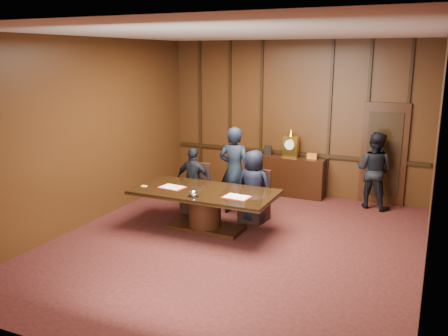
# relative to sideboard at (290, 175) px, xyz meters

# --- Properties ---
(room) EXTENTS (7.00, 7.04, 3.50)m
(room) POSITION_rel_sideboard_xyz_m (0.07, -3.12, 1.24)
(room) COLOR black
(room) RESTS_ON ground
(sideboard) EXTENTS (1.60, 0.45, 1.54)m
(sideboard) POSITION_rel_sideboard_xyz_m (0.00, 0.00, 0.00)
(sideboard) COLOR black
(sideboard) RESTS_ON ground
(conference_table) EXTENTS (2.62, 1.32, 0.76)m
(conference_table) POSITION_rel_sideboard_xyz_m (-0.77, -2.82, 0.02)
(conference_table) COLOR black
(conference_table) RESTS_ON ground
(folder_left) EXTENTS (0.49, 0.38, 0.02)m
(folder_left) POSITION_rel_sideboard_xyz_m (-1.41, -2.91, 0.28)
(folder_left) COLOR #9C260E
(folder_left) RESTS_ON conference_table
(folder_right) EXTENTS (0.48, 0.36, 0.02)m
(folder_right) POSITION_rel_sideboard_xyz_m (-0.07, -2.98, 0.28)
(folder_right) COLOR #9C260E
(folder_right) RESTS_ON conference_table
(inkstand) EXTENTS (0.20, 0.14, 0.12)m
(inkstand) POSITION_rel_sideboard_xyz_m (-0.77, -3.27, 0.33)
(inkstand) COLOR white
(inkstand) RESTS_ON conference_table
(notepad) EXTENTS (0.10, 0.07, 0.01)m
(notepad) POSITION_rel_sideboard_xyz_m (-1.93, -3.06, 0.28)
(notepad) COLOR #E5D770
(notepad) RESTS_ON conference_table
(chair_left) EXTENTS (0.48, 0.48, 0.99)m
(chair_left) POSITION_rel_sideboard_xyz_m (-1.42, -1.94, -0.19)
(chair_left) COLOR black
(chair_left) RESTS_ON ground
(chair_right) EXTENTS (0.55, 0.55, 0.99)m
(chair_right) POSITION_rel_sideboard_xyz_m (-0.12, -1.94, -0.19)
(chair_right) COLOR black
(chair_right) RESTS_ON ground
(signatory_left) EXTENTS (0.80, 0.34, 1.36)m
(signatory_left) POSITION_rel_sideboard_xyz_m (-1.42, -2.02, 0.19)
(signatory_left) COLOR black
(signatory_left) RESTS_ON ground
(signatory_right) EXTENTS (0.72, 0.49, 1.42)m
(signatory_right) POSITION_rel_sideboard_xyz_m (-0.12, -2.02, 0.22)
(signatory_right) COLOR black
(signatory_right) RESTS_ON ground
(witness_left) EXTENTS (0.67, 0.45, 1.79)m
(witness_left) POSITION_rel_sideboard_xyz_m (-0.65, -1.71, 0.41)
(witness_left) COLOR black
(witness_left) RESTS_ON ground
(witness_right) EXTENTS (0.92, 0.80, 1.62)m
(witness_right) POSITION_rel_sideboard_xyz_m (1.87, -0.16, 0.33)
(witness_right) COLOR black
(witness_right) RESTS_ON ground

